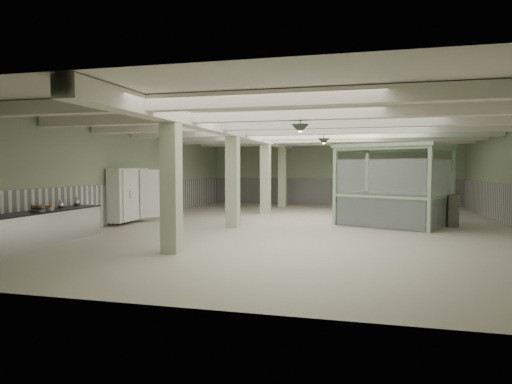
% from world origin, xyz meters
% --- Properties ---
extents(floor, '(20.00, 20.00, 0.00)m').
position_xyz_m(floor, '(0.00, 0.00, 0.00)').
color(floor, beige).
rests_on(floor, ground).
extents(ceiling, '(14.00, 20.00, 0.02)m').
position_xyz_m(ceiling, '(0.00, 0.00, 3.60)').
color(ceiling, white).
rests_on(ceiling, wall_back).
extents(wall_back, '(14.00, 0.02, 3.60)m').
position_xyz_m(wall_back, '(0.00, 10.00, 1.80)').
color(wall_back, '#94A584').
rests_on(wall_back, floor).
extents(wall_front, '(14.00, 0.02, 3.60)m').
position_xyz_m(wall_front, '(0.00, -10.00, 1.80)').
color(wall_front, '#94A584').
rests_on(wall_front, floor).
extents(wall_left, '(0.02, 20.00, 3.60)m').
position_xyz_m(wall_left, '(-7.00, 0.00, 1.80)').
color(wall_left, '#94A584').
rests_on(wall_left, floor).
extents(wainscot_left, '(0.05, 19.90, 1.50)m').
position_xyz_m(wainscot_left, '(-6.97, 0.00, 0.75)').
color(wainscot_left, white).
rests_on(wainscot_left, floor).
extents(wainscot_back, '(13.90, 0.05, 1.50)m').
position_xyz_m(wainscot_back, '(0.00, 9.97, 0.75)').
color(wainscot_back, white).
rests_on(wainscot_back, floor).
extents(girder, '(0.45, 19.90, 0.40)m').
position_xyz_m(girder, '(-2.50, 0.00, 3.38)').
color(girder, white).
rests_on(girder, ceiling).
extents(beam_a, '(13.90, 0.35, 0.32)m').
position_xyz_m(beam_a, '(0.00, -7.50, 3.42)').
color(beam_a, white).
rests_on(beam_a, ceiling).
extents(beam_b, '(13.90, 0.35, 0.32)m').
position_xyz_m(beam_b, '(0.00, -5.00, 3.42)').
color(beam_b, white).
rests_on(beam_b, ceiling).
extents(beam_c, '(13.90, 0.35, 0.32)m').
position_xyz_m(beam_c, '(0.00, -2.50, 3.42)').
color(beam_c, white).
rests_on(beam_c, ceiling).
extents(beam_d, '(13.90, 0.35, 0.32)m').
position_xyz_m(beam_d, '(0.00, 0.00, 3.42)').
color(beam_d, white).
rests_on(beam_d, ceiling).
extents(beam_e, '(13.90, 0.35, 0.32)m').
position_xyz_m(beam_e, '(0.00, 2.50, 3.42)').
color(beam_e, white).
rests_on(beam_e, ceiling).
extents(beam_f, '(13.90, 0.35, 0.32)m').
position_xyz_m(beam_f, '(0.00, 5.00, 3.42)').
color(beam_f, white).
rests_on(beam_f, ceiling).
extents(beam_g, '(13.90, 0.35, 0.32)m').
position_xyz_m(beam_g, '(0.00, 7.50, 3.42)').
color(beam_g, white).
rests_on(beam_g, ceiling).
extents(column_a, '(0.42, 0.42, 3.60)m').
position_xyz_m(column_a, '(-2.50, -6.00, 1.80)').
color(column_a, beige).
rests_on(column_a, floor).
extents(column_b, '(0.42, 0.42, 3.60)m').
position_xyz_m(column_b, '(-2.50, -1.00, 1.80)').
color(column_b, beige).
rests_on(column_b, floor).
extents(column_c, '(0.42, 0.42, 3.60)m').
position_xyz_m(column_c, '(-2.50, 4.00, 1.80)').
color(column_c, beige).
rests_on(column_c, floor).
extents(column_d, '(0.42, 0.42, 3.60)m').
position_xyz_m(column_d, '(-2.50, 8.00, 1.80)').
color(column_d, beige).
rests_on(column_d, floor).
extents(pendant_front, '(0.44, 0.44, 0.22)m').
position_xyz_m(pendant_front, '(0.50, -5.00, 3.05)').
color(pendant_front, '#29372A').
rests_on(pendant_front, ceiling).
extents(pendant_mid, '(0.44, 0.44, 0.22)m').
position_xyz_m(pendant_mid, '(0.50, 0.50, 3.05)').
color(pendant_mid, '#29372A').
rests_on(pendant_mid, ceiling).
extents(pendant_back, '(0.44, 0.44, 0.22)m').
position_xyz_m(pendant_back, '(0.50, 5.50, 3.05)').
color(pendant_back, '#29372A').
rests_on(pendant_back, ceiling).
extents(prep_counter, '(0.82, 4.67, 0.91)m').
position_xyz_m(prep_counter, '(-6.54, -5.77, 0.46)').
color(prep_counter, silver).
rests_on(prep_counter, floor).
extents(pitcher_near, '(0.22, 0.25, 0.29)m').
position_xyz_m(pitcher_near, '(-6.57, -4.06, 1.04)').
color(pitcher_near, silver).
rests_on(pitcher_near, prep_counter).
extents(pitcher_far, '(0.23, 0.24, 0.26)m').
position_xyz_m(pitcher_far, '(-6.49, -4.91, 1.03)').
color(pitcher_far, silver).
rests_on(pitcher_far, prep_counter).
extents(veg_colander, '(0.54, 0.54, 0.19)m').
position_xyz_m(veg_colander, '(-6.39, -5.97, 1.00)').
color(veg_colander, '#404045').
rests_on(veg_colander, prep_counter).
extents(orange_bowl, '(0.25, 0.25, 0.09)m').
position_xyz_m(orange_bowl, '(-6.43, -5.45, 0.94)').
color(orange_bowl, '#B2B2B7').
rests_on(orange_bowl, prep_counter).
extents(walkin_cooler, '(0.94, 2.13, 1.96)m').
position_xyz_m(walkin_cooler, '(-6.62, -0.85, 0.98)').
color(walkin_cooler, white).
rests_on(walkin_cooler, floor).
extents(guard_booth, '(4.54, 4.25, 2.93)m').
position_xyz_m(guard_booth, '(3.02, 1.21, 1.94)').
color(guard_booth, '#9BBB96').
rests_on(guard_booth, floor).
extents(filing_cabinet, '(0.48, 0.60, 1.15)m').
position_xyz_m(filing_cabinet, '(4.95, 1.13, 0.58)').
color(filing_cabinet, '#595A4B').
rests_on(filing_cabinet, floor).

